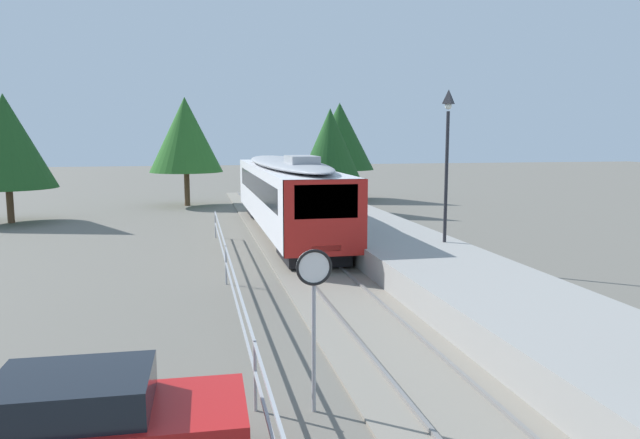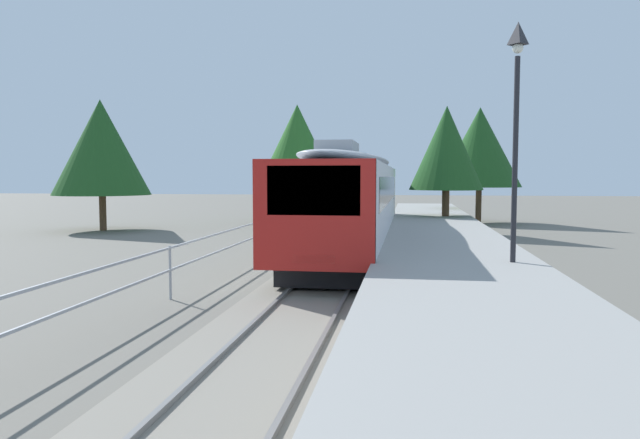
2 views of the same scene
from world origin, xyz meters
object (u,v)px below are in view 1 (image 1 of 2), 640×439
(platform_lamp_mid_platform, at_px, (447,137))
(speed_limit_sign, at_px, (314,290))
(commuter_train, at_px, (285,190))
(parked_hatchback_red, at_px, (91,427))

(platform_lamp_mid_platform, height_order, speed_limit_sign, platform_lamp_mid_platform)
(commuter_train, bearing_deg, speed_limit_sign, -97.20)
(platform_lamp_mid_platform, bearing_deg, speed_limit_sign, -123.62)
(speed_limit_sign, height_order, parked_hatchback_red, speed_limit_sign)
(platform_lamp_mid_platform, distance_m, speed_limit_sign, 12.56)
(speed_limit_sign, bearing_deg, parked_hatchback_red, -156.68)
(commuter_train, xyz_separation_m, parked_hatchback_red, (-5.66, -19.91, -1.35))
(speed_limit_sign, bearing_deg, commuter_train, 82.80)
(commuter_train, height_order, platform_lamp_mid_platform, platform_lamp_mid_platform)
(commuter_train, distance_m, speed_limit_sign, 18.63)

